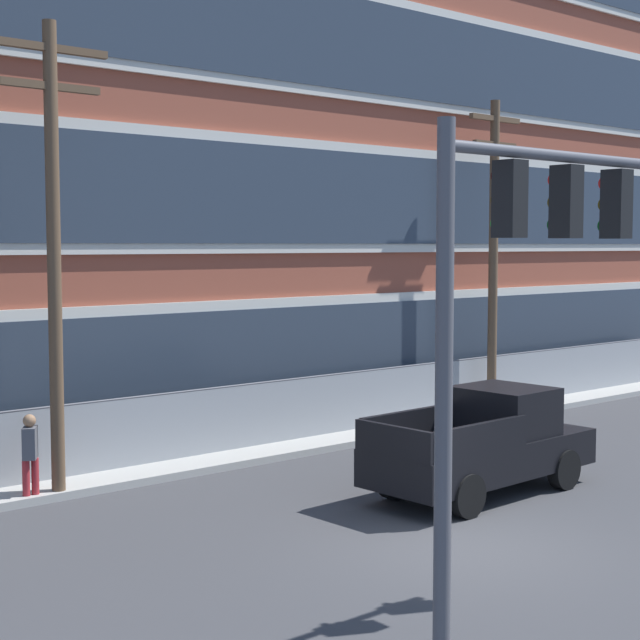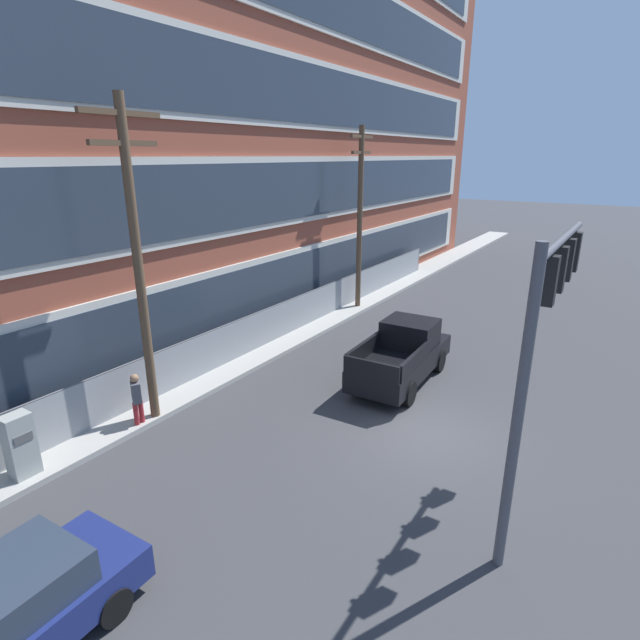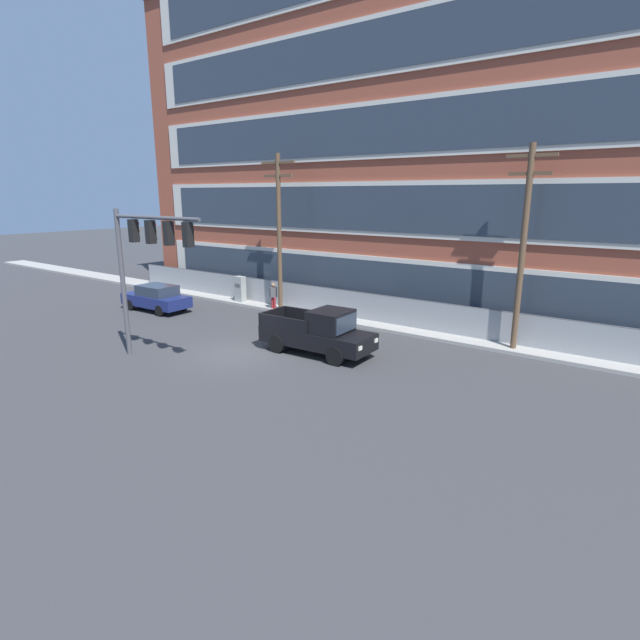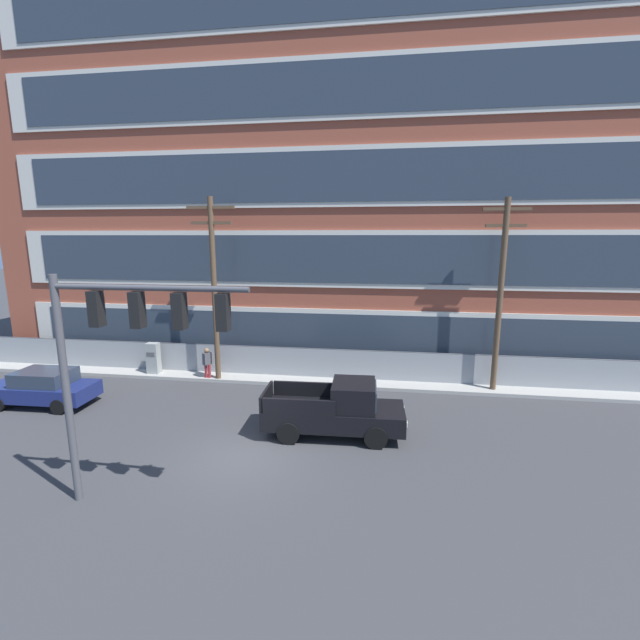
% 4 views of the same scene
% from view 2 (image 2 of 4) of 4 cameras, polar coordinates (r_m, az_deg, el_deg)
% --- Properties ---
extents(ground_plane, '(160.00, 160.00, 0.00)m').
position_cam_2_polar(ground_plane, '(14.78, 11.90, -12.55)').
color(ground_plane, '#38383A').
extents(sidewalk_building_side, '(80.00, 1.85, 0.16)m').
position_cam_2_polar(sidewalk_building_side, '(18.47, -11.12, -5.68)').
color(sidewalk_building_side, '#9E9B93').
rests_on(sidewalk_building_side, ground).
extents(brick_mill_building, '(45.98, 10.78, 19.89)m').
position_cam_2_polar(brick_mill_building, '(25.65, -13.02, 23.42)').
color(brick_mill_building, brown).
rests_on(brick_mill_building, ground).
extents(chain_link_fence, '(36.70, 0.06, 1.64)m').
position_cam_2_polar(chain_link_fence, '(18.87, -10.05, -2.60)').
color(chain_link_fence, gray).
rests_on(chain_link_fence, ground).
extents(traffic_signal_mast, '(5.17, 0.43, 6.22)m').
position_cam_2_polar(traffic_signal_mast, '(10.52, 24.51, 0.90)').
color(traffic_signal_mast, '#4C4C51').
rests_on(traffic_signal_mast, ground).
extents(pickup_truck_black, '(5.17, 2.13, 2.03)m').
position_cam_2_polar(pickup_truck_black, '(17.46, 9.45, -3.91)').
color(pickup_truck_black, black).
rests_on(pickup_truck_black, ground).
extents(utility_pole_near_corner, '(2.32, 0.26, 8.97)m').
position_cam_2_polar(utility_pole_near_corner, '(14.26, -20.17, 6.89)').
color(utility_pole_near_corner, brown).
rests_on(utility_pole_near_corner, ground).
extents(utility_pole_midblock, '(2.00, 0.26, 8.81)m').
position_cam_2_polar(utility_pole_midblock, '(24.74, 4.58, 12.01)').
color(utility_pole_midblock, brown).
rests_on(utility_pole_midblock, ground).
extents(electrical_cabinet, '(0.62, 0.47, 1.76)m').
position_cam_2_polar(electrical_cabinet, '(14.12, -31.00, -12.45)').
color(electrical_cabinet, '#939993').
rests_on(electrical_cabinet, ground).
extents(pedestrian_near_cabinet, '(0.42, 0.47, 1.69)m').
position_cam_2_polar(pedestrian_near_cabinet, '(15.17, -20.21, -8.32)').
color(pedestrian_near_cabinet, maroon).
rests_on(pedestrian_near_cabinet, ground).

